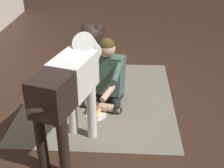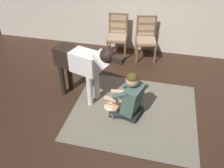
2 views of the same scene
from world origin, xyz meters
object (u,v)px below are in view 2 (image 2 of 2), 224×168
object	(u,v)px
dining_chair_right_of_pair	(146,36)
hot_dog_on_plate	(111,106)
person_sitting_on_floor	(130,98)
dining_chair_left_of_pair	(118,33)
large_dog	(83,63)

from	to	relation	value
dining_chair_right_of_pair	hot_dog_on_plate	xyz separation A→B (m)	(-0.35, -2.00, -0.52)
person_sitting_on_floor	dining_chair_right_of_pair	bearing A→B (deg)	89.91
dining_chair_left_of_pair	person_sitting_on_floor	size ratio (longest dim) A/B	1.14
dining_chair_left_of_pair	hot_dog_on_plate	distance (m)	2.09
hot_dog_on_plate	dining_chair_left_of_pair	bearing A→B (deg)	99.15
person_sitting_on_floor	hot_dog_on_plate	distance (m)	0.49
dining_chair_left_of_pair	person_sitting_on_floor	distance (m)	2.22
dining_chair_right_of_pair	hot_dog_on_plate	distance (m)	2.10
person_sitting_on_floor	large_dog	bearing A→B (deg)	163.43
dining_chair_right_of_pair	person_sitting_on_floor	size ratio (longest dim) A/B	1.14
dining_chair_right_of_pair	person_sitting_on_floor	xyz separation A→B (m)	(-0.00, -2.11, -0.19)
person_sitting_on_floor	hot_dog_on_plate	world-z (taller)	person_sitting_on_floor
dining_chair_left_of_pair	large_dog	xyz separation A→B (m)	(-0.21, -1.84, 0.22)
large_dog	hot_dog_on_plate	distance (m)	0.92
dining_chair_right_of_pair	large_dog	distance (m)	2.06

